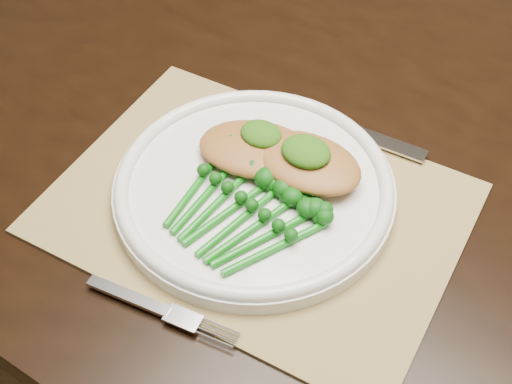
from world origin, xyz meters
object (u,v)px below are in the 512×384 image
Objects in this scene: chicken_fillet_left at (255,149)px; broccolini_bundle at (234,216)px; dinner_plate at (254,187)px; placemat at (256,208)px; dining_table at (353,309)px.

broccolini_bundle is at bearing -90.05° from chicken_fillet_left.
dinner_plate is at bearing -77.99° from chicken_fillet_left.
dinner_plate is 0.05m from broccolini_bundle.
placemat is at bearing -75.48° from chicken_fillet_left.
chicken_fillet_left reaches higher than placemat.
chicken_fillet_left is (-0.09, -0.13, 0.41)m from dining_table.
chicken_fillet_left reaches higher than dinner_plate.
placemat is 2.41× the size of broccolini_bundle.
dining_table is 0.43m from dinner_plate.
chicken_fillet_left is 0.09m from broccolini_bundle.
broccolini_bundle is at bearing -96.62° from placemat.
dinner_plate is 2.40× the size of chicken_fillet_left.
placemat is 0.02m from dinner_plate.
chicken_fillet_left is (-0.03, 0.05, 0.03)m from placemat.
placemat is 0.07m from chicken_fillet_left.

